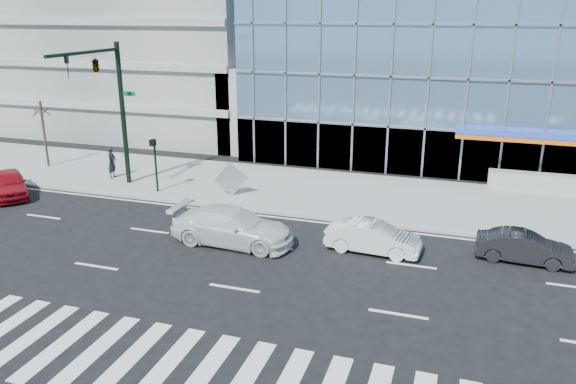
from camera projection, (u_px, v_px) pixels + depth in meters
name	position (u px, v px, depth m)	size (l,w,h in m)	color
ground	(271.00, 247.00, 24.32)	(160.00, 160.00, 0.00)	black
sidewalk	(319.00, 191.00, 31.53)	(120.00, 8.00, 0.15)	gray
theatre_building	(567.00, 42.00, 41.39)	(42.00, 26.00, 15.00)	#779AC6
parking_garage	(158.00, 7.00, 50.62)	(24.00, 24.00, 20.00)	gray
ramp_block	(276.00, 106.00, 41.43)	(6.00, 8.00, 6.00)	gray
traffic_signal	(104.00, 81.00, 29.78)	(1.14, 5.74, 8.00)	black
ped_signal_post	(155.00, 157.00, 30.63)	(0.30, 0.33, 3.00)	black
street_tree_near	(41.00, 110.00, 35.23)	(1.10, 1.10, 4.23)	#332319
white_suv	(232.00, 226.00, 24.46)	(2.22, 5.45, 1.58)	silver
white_sedan	(373.00, 237.00, 23.64)	(1.39, 3.99, 1.31)	silver
dark_sedan	(524.00, 247.00, 22.73)	(1.32, 3.78, 1.25)	black
red_sedan	(9.00, 184.00, 30.71)	(1.70, 4.23, 1.44)	maroon
pedestrian	(112.00, 162.00, 33.57)	(0.69, 0.45, 1.89)	black
tilted_panel	(231.00, 179.00, 30.35)	(1.30, 0.06, 1.30)	gray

